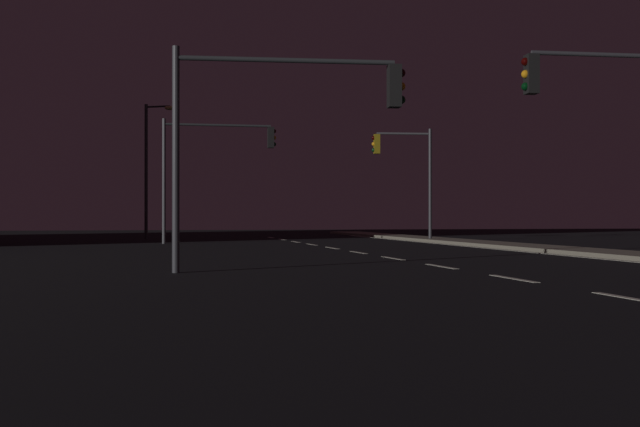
{
  "coord_description": "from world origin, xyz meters",
  "views": [
    {
      "loc": [
        -7.0,
        -1.87,
        1.21
      ],
      "look_at": [
        -0.88,
        27.15,
        1.33
      ],
      "focal_mm": 46.03,
      "sensor_mm": 36.0,
      "label": 1
    }
  ],
  "objects_px": {
    "traffic_light_mid_right": "(621,107)",
    "traffic_light_overhead_east": "(283,111)",
    "traffic_light_far_center": "(213,155)",
    "traffic_light_near_left": "(406,162)",
    "street_lamp_far_end": "(150,158)"
  },
  "relations": [
    {
      "from": "traffic_light_mid_right",
      "to": "traffic_light_overhead_east",
      "type": "xyz_separation_m",
      "value": [
        -8.44,
        -0.34,
        -0.38
      ]
    },
    {
      "from": "traffic_light_mid_right",
      "to": "traffic_light_far_center",
      "type": "bearing_deg",
      "value": 113.6
    },
    {
      "from": "traffic_light_near_left",
      "to": "street_lamp_far_end",
      "type": "bearing_deg",
      "value": 148.8
    },
    {
      "from": "traffic_light_mid_right",
      "to": "traffic_light_near_left",
      "type": "relative_size",
      "value": 0.98
    },
    {
      "from": "traffic_light_mid_right",
      "to": "street_lamp_far_end",
      "type": "bearing_deg",
      "value": 111.91
    },
    {
      "from": "traffic_light_mid_right",
      "to": "street_lamp_far_end",
      "type": "distance_m",
      "value": 30.02
    },
    {
      "from": "traffic_light_near_left",
      "to": "street_lamp_far_end",
      "type": "xyz_separation_m",
      "value": [
        -12.27,
        7.43,
        0.52
      ]
    },
    {
      "from": "traffic_light_overhead_east",
      "to": "traffic_light_far_center",
      "type": "bearing_deg",
      "value": 89.99
    },
    {
      "from": "traffic_light_mid_right",
      "to": "traffic_light_near_left",
      "type": "height_order",
      "value": "traffic_light_near_left"
    },
    {
      "from": "traffic_light_mid_right",
      "to": "traffic_light_far_center",
      "type": "xyz_separation_m",
      "value": [
        -8.43,
        19.3,
        0.12
      ]
    },
    {
      "from": "traffic_light_near_left",
      "to": "traffic_light_mid_right",
      "type": "bearing_deg",
      "value": -93.0
    },
    {
      "from": "traffic_light_mid_right",
      "to": "street_lamp_far_end",
      "type": "xyz_separation_m",
      "value": [
        -11.2,
        27.85,
        0.52
      ]
    },
    {
      "from": "traffic_light_near_left",
      "to": "traffic_light_far_center",
      "type": "xyz_separation_m",
      "value": [
        -9.5,
        -1.12,
        0.13
      ]
    },
    {
      "from": "traffic_light_mid_right",
      "to": "street_lamp_far_end",
      "type": "height_order",
      "value": "street_lamp_far_end"
    },
    {
      "from": "traffic_light_overhead_east",
      "to": "street_lamp_far_end",
      "type": "xyz_separation_m",
      "value": [
        -2.76,
        28.19,
        0.89
      ]
    }
  ]
}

